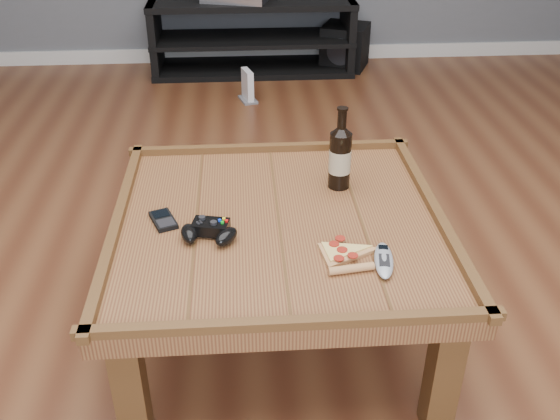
{
  "coord_description": "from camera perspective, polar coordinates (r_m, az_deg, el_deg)",
  "views": [
    {
      "loc": [
        -0.11,
        -1.61,
        1.46
      ],
      "look_at": [
        -0.0,
        -0.06,
        0.52
      ],
      "focal_mm": 40.0,
      "sensor_mm": 36.0,
      "label": 1
    }
  ],
  "objects": [
    {
      "name": "ground",
      "position": [
        2.17,
        -0.11,
        -11.02
      ],
      "size": [
        6.0,
        6.0,
        0.0
      ],
      "primitive_type": "plane",
      "color": "#4F2816",
      "rests_on": "ground"
    },
    {
      "name": "baseboard",
      "position": [
        4.81,
        -2.57,
        14.07
      ],
      "size": [
        5.0,
        0.02,
        0.1
      ],
      "primitive_type": "cube",
      "color": "silver",
      "rests_on": "ground"
    },
    {
      "name": "coffee_table",
      "position": [
        1.93,
        -0.12,
        -2.37
      ],
      "size": [
        1.03,
        1.03,
        0.48
      ],
      "color": "#532B17",
      "rests_on": "ground"
    },
    {
      "name": "media_console",
      "position": [
        4.52,
        -2.53,
        15.56
      ],
      "size": [
        1.4,
        0.45,
        0.5
      ],
      "color": "black",
      "rests_on": "ground"
    },
    {
      "name": "beer_bottle",
      "position": [
        2.04,
        5.51,
        4.95
      ],
      "size": [
        0.07,
        0.07,
        0.28
      ],
      "color": "black",
      "rests_on": "coffee_table"
    },
    {
      "name": "game_controller",
      "position": [
        1.81,
        -6.52,
        -1.96
      ],
      "size": [
        0.18,
        0.14,
        0.05
      ],
      "rotation": [
        0.0,
        0.0,
        -0.22
      ],
      "color": "black",
      "rests_on": "coffee_table"
    },
    {
      "name": "pizza_slice",
      "position": [
        1.74,
        5.81,
        -4.09
      ],
      "size": [
        0.17,
        0.24,
        0.02
      ],
      "rotation": [
        0.0,
        0.0,
        0.14
      ],
      "color": "tan",
      "rests_on": "coffee_table"
    },
    {
      "name": "smartphone",
      "position": [
        1.92,
        -10.62,
        -0.9
      ],
      "size": [
        0.1,
        0.13,
        0.02
      ],
      "rotation": [
        0.0,
        0.0,
        0.38
      ],
      "color": "black",
      "rests_on": "coffee_table"
    },
    {
      "name": "remote_control",
      "position": [
        1.73,
        9.47,
        -4.54
      ],
      "size": [
        0.08,
        0.18,
        0.02
      ],
      "rotation": [
        0.0,
        0.0,
        -0.16
      ],
      "color": "#9499A0",
      "rests_on": "coffee_table"
    },
    {
      "name": "subwoofer",
      "position": [
        4.66,
        5.95,
        14.68
      ],
      "size": [
        0.39,
        0.39,
        0.3
      ],
      "rotation": [
        0.0,
        0.0,
        -0.38
      ],
      "color": "black",
      "rests_on": "ground"
    },
    {
      "name": "game_console",
      "position": [
        4.01,
        -2.98,
        11.17
      ],
      "size": [
        0.13,
        0.18,
        0.2
      ],
      "rotation": [
        0.0,
        0.0,
        0.27
      ],
      "color": "slate",
      "rests_on": "ground"
    }
  ]
}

